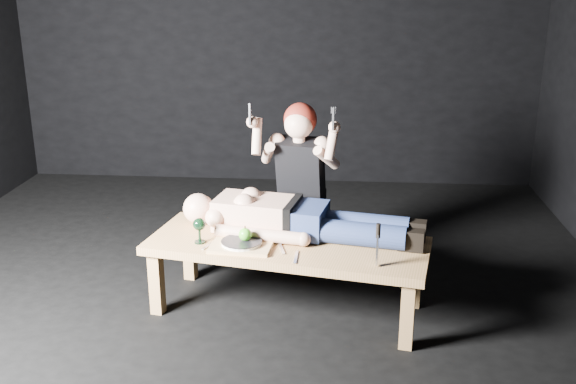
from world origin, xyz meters
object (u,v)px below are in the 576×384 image
at_px(lying_man, 301,215).
at_px(carving_knife, 378,245).
at_px(table, 287,276).
at_px(kneeling_woman, 303,184).
at_px(goblet, 199,231).
at_px(serving_tray, 242,246).

bearing_deg(lying_man, carving_knife, -34.09).
bearing_deg(table, kneeling_woman, 95.73).
xyz_separation_m(lying_man, kneeling_woman, (-0.02, 0.51, 0.04)).
xyz_separation_m(table, kneeling_woman, (0.06, 0.65, 0.39)).
distance_m(table, goblet, 0.60).
height_order(serving_tray, carving_knife, carving_knife).
bearing_deg(carving_knife, table, 160.38).
bearing_deg(serving_tray, goblet, 169.19).
xyz_separation_m(lying_man, goblet, (-0.60, -0.19, -0.05)).
height_order(lying_man, goblet, lying_man).
height_order(kneeling_woman, carving_knife, kneeling_woman).
height_order(serving_tray, goblet, goblet).
distance_m(table, serving_tray, 0.37).
bearing_deg(lying_man, table, -108.13).
xyz_separation_m(kneeling_woman, goblet, (-0.58, -0.70, -0.08)).
bearing_deg(serving_tray, table, 21.24).
bearing_deg(table, goblet, -163.57).
distance_m(table, kneeling_woman, 0.76).
relative_size(table, serving_tray, 4.70).
xyz_separation_m(lying_man, carving_knife, (0.44, -0.44, -0.00)).
bearing_deg(serving_tray, kneeling_woman, 66.98).
height_order(table, lying_man, lying_man).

